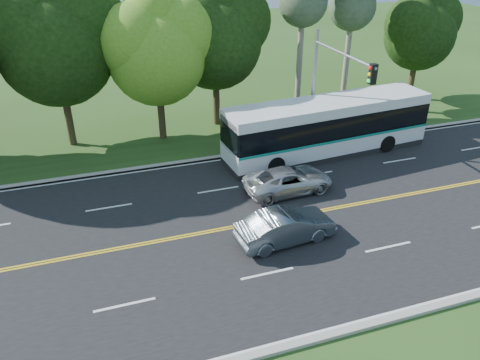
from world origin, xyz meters
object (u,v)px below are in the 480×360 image
object	(u,v)px
sedan	(286,227)
suv	(289,180)
traffic_signal	(330,79)
transit_bus	(327,128)

from	to	relation	value
sedan	suv	distance (m)	4.35
traffic_signal	transit_bus	size ratio (longest dim) A/B	0.55
traffic_signal	sedan	size ratio (longest dim) A/B	1.62
traffic_signal	suv	size ratio (longest dim) A/B	1.53
sedan	traffic_signal	bearing A→B (deg)	-43.47
transit_bus	suv	distance (m)	5.40
traffic_signal	transit_bus	world-z (taller)	traffic_signal
traffic_signal	sedan	bearing A→B (deg)	-127.62
suv	sedan	bearing A→B (deg)	151.77
traffic_signal	suv	bearing A→B (deg)	-138.72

